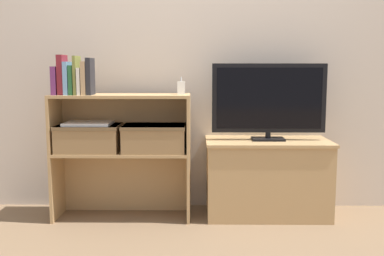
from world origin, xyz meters
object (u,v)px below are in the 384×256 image
tv_stand (267,178)px  tv (269,100)px  book_plum (56,81)px  book_ivory (81,81)px  book_charcoal (90,76)px  laptop (89,123)px  storage_basket_left (89,137)px  book_olive (77,75)px  book_tan (85,78)px  book_maroon (62,75)px  baby_monitor (181,88)px  storage_basket_right (154,137)px  book_forest (73,80)px  book_skyblue (68,78)px

tv_stand → tv: (0.00, -0.00, 0.54)m
book_plum → book_ivory: size_ratio=1.05×
book_charcoal → laptop: size_ratio=0.78×
book_ivory → storage_basket_left: bearing=50.0°
book_plum → storage_basket_left: (0.20, 0.04, -0.38)m
book_olive → book_ivory: 0.05m
book_tan → book_maroon: bearing=180.0°
book_olive → laptop: size_ratio=0.82×
book_maroon → baby_monitor: book_maroon is taller
book_olive → baby_monitor: size_ratio=2.18×
book_charcoal → storage_basket_right: bearing=5.4°
book_maroon → book_olive: 0.10m
tv_stand → book_tan: book_tan is taller
tv_stand → book_forest: size_ratio=4.45×
book_forest → book_ivory: 0.05m
book_ivory → book_skyblue: bearing=180.0°
book_forest → book_olive: 0.04m
book_forest → book_maroon: bearing=-180.0°
book_tan → baby_monitor: 0.63m
book_ivory → laptop: size_ratio=0.57×
book_skyblue → storage_basket_left: bearing=18.3°
book_tan → storage_basket_right: size_ratio=0.51×
tv → book_maroon: bearing=-175.8°
book_tan → tv: bearing=4.7°
tv_stand → book_olive: (-1.28, -0.10, 0.71)m
tv_stand → storage_basket_left: (-1.22, -0.06, 0.30)m
storage_basket_right → book_olive: bearing=-175.5°
book_olive → book_ivory: book_olive is taller
book_tan → baby_monitor: (0.63, 0.05, -0.06)m
book_charcoal → storage_basket_left: bearing=128.0°
book_olive → laptop: bearing=34.4°
book_olive → book_maroon: bearing=180.0°
book_skyblue → book_forest: (0.03, 0.00, -0.01)m
book_maroon → book_tan: size_ratio=1.20×
tv → book_charcoal: book_charcoal is taller
storage_basket_left → laptop: (-0.00, 0.00, 0.09)m
book_forest → book_skyblue: bearing=-180.0°
tv_stand → storage_basket_right: size_ratio=2.03×
tv → book_ivory: (-1.25, -0.10, 0.13)m
book_olive → book_charcoal: 0.09m
tv_stand → book_olive: book_olive is taller
book_forest → baby_monitor: size_ratio=1.65×
book_olive → book_tan: (0.05, 0.00, -0.02)m
book_ivory → storage_basket_right: (0.48, 0.04, -0.37)m
book_tan → laptop: bearing=86.1°
tv_stand → baby_monitor: 0.87m
book_maroon → book_skyblue: size_ratio=1.21×
book_maroon → baby_monitor: 0.78m
book_tan → book_plum: bearing=180.0°
book_olive → book_tan: size_ratio=1.17×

